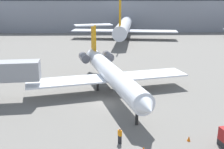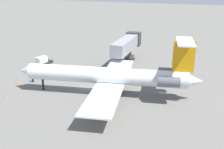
{
  "view_description": "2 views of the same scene",
  "coord_description": "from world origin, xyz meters",
  "px_view_note": "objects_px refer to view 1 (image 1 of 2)",
  "views": [
    {
      "loc": [
        -0.28,
        -35.3,
        14.25
      ],
      "look_at": [
        0.86,
        3.71,
        3.01
      ],
      "focal_mm": 43.8,
      "sensor_mm": 36.0,
      "label": 1
    },
    {
      "loc": [
        36.21,
        21.13,
        17.17
      ],
      "look_at": [
        -1.7,
        3.73,
        2.64
      ],
      "focal_mm": 42.26,
      "sensor_mm": 36.0,
      "label": 2
    }
  ],
  "objects_px": {
    "regional_jet": "(109,71)",
    "parked_airliner_west_mid": "(124,26)",
    "traffic_cone_mid": "(189,139)",
    "traffic_cone_near": "(144,149)",
    "ground_crew_marshaller": "(120,136)"
  },
  "relations": [
    {
      "from": "traffic_cone_near",
      "to": "parked_airliner_west_mid",
      "type": "bearing_deg",
      "value": 87.4
    },
    {
      "from": "regional_jet",
      "to": "traffic_cone_mid",
      "type": "bearing_deg",
      "value": -62.86
    },
    {
      "from": "regional_jet",
      "to": "traffic_cone_mid",
      "type": "relative_size",
      "value": 53.38
    },
    {
      "from": "regional_jet",
      "to": "traffic_cone_mid",
      "type": "distance_m",
      "value": 17.39
    },
    {
      "from": "traffic_cone_near",
      "to": "traffic_cone_mid",
      "type": "distance_m",
      "value": 5.24
    },
    {
      "from": "ground_crew_marshaller",
      "to": "traffic_cone_near",
      "type": "relative_size",
      "value": 3.07
    },
    {
      "from": "traffic_cone_mid",
      "to": "regional_jet",
      "type": "bearing_deg",
      "value": 117.14
    },
    {
      "from": "regional_jet",
      "to": "traffic_cone_near",
      "type": "bearing_deg",
      "value": -80.32
    },
    {
      "from": "ground_crew_marshaller",
      "to": "traffic_cone_mid",
      "type": "height_order",
      "value": "ground_crew_marshaller"
    },
    {
      "from": "ground_crew_marshaller",
      "to": "traffic_cone_mid",
      "type": "xyz_separation_m",
      "value": [
        7.07,
        0.25,
        -0.58
      ]
    },
    {
      "from": "regional_jet",
      "to": "traffic_cone_near",
      "type": "height_order",
      "value": "regional_jet"
    },
    {
      "from": "ground_crew_marshaller",
      "to": "traffic_cone_near",
      "type": "xyz_separation_m",
      "value": [
        2.17,
        -1.6,
        -0.58
      ]
    },
    {
      "from": "regional_jet",
      "to": "parked_airliner_west_mid",
      "type": "distance_m",
      "value": 53.94
    },
    {
      "from": "traffic_cone_near",
      "to": "traffic_cone_mid",
      "type": "relative_size",
      "value": 1.0
    },
    {
      "from": "regional_jet",
      "to": "traffic_cone_near",
      "type": "xyz_separation_m",
      "value": [
        2.91,
        -17.09,
        -3.01
      ]
    }
  ]
}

